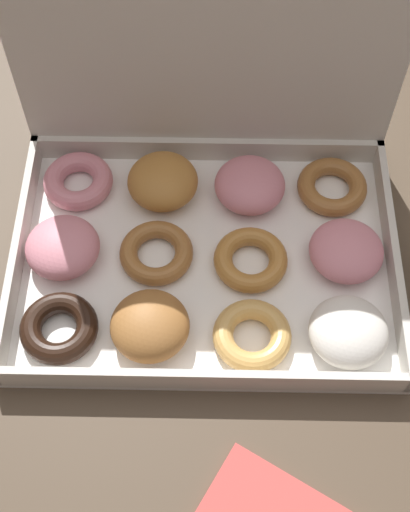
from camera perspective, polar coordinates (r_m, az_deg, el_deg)
name	(u,v)px	position (r m, az deg, el deg)	size (l,w,h in m)	color
ground_plane	(230,436)	(1.44, 2.03, -14.23)	(8.00, 8.00, 0.00)	#6B6054
dining_table	(246,284)	(0.87, 3.27, -2.28)	(1.19, 0.92, 0.70)	#4C3D2D
donut_box	(206,208)	(0.75, 0.07, 3.83)	(0.41, 0.30, 0.34)	white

